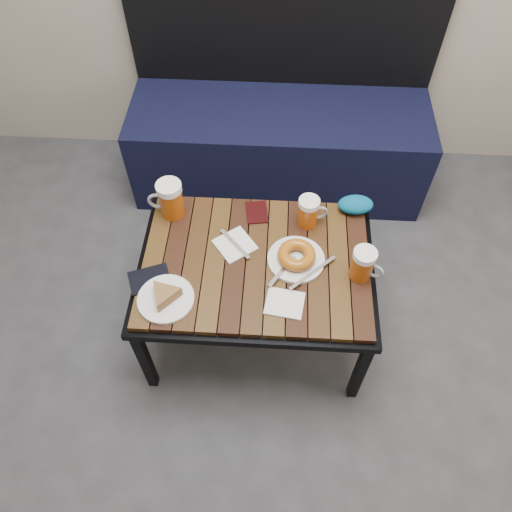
# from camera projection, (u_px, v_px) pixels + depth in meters

# --- Properties ---
(bench) EXTENTS (1.40, 0.50, 0.95)m
(bench) POSITION_uv_depth(u_px,v_px,m) (279.00, 137.00, 2.44)
(bench) COLOR black
(bench) RESTS_ON ground
(cafe_table) EXTENTS (0.84, 0.62, 0.47)m
(cafe_table) POSITION_uv_depth(u_px,v_px,m) (256.00, 268.00, 1.79)
(cafe_table) COLOR black
(cafe_table) RESTS_ON ground
(beer_mug_left) EXTENTS (0.14, 0.09, 0.15)m
(beer_mug_left) POSITION_uv_depth(u_px,v_px,m) (170.00, 199.00, 1.83)
(beer_mug_left) COLOR #A4450D
(beer_mug_left) RESTS_ON cafe_table
(beer_mug_centre) EXTENTS (0.12, 0.09, 0.12)m
(beer_mug_centre) POSITION_uv_depth(u_px,v_px,m) (309.00, 212.00, 1.81)
(beer_mug_centre) COLOR #A4450D
(beer_mug_centre) RESTS_ON cafe_table
(beer_mug_right) EXTENTS (0.12, 0.10, 0.13)m
(beer_mug_right) POSITION_uv_depth(u_px,v_px,m) (363.00, 264.00, 1.67)
(beer_mug_right) COLOR #A4450D
(beer_mug_right) RESTS_ON cafe_table
(plate_pie) EXTENTS (0.19, 0.19, 0.05)m
(plate_pie) POSITION_uv_depth(u_px,v_px,m) (165.00, 297.00, 1.65)
(plate_pie) COLOR white
(plate_pie) RESTS_ON cafe_table
(plate_bagel) EXTENTS (0.24, 0.23, 0.06)m
(plate_bagel) POSITION_uv_depth(u_px,v_px,m) (296.00, 257.00, 1.74)
(plate_bagel) COLOR white
(plate_bagel) RESTS_ON cafe_table
(napkin_left) EXTENTS (0.17, 0.17, 0.01)m
(napkin_left) POSITION_uv_depth(u_px,v_px,m) (235.00, 245.00, 1.79)
(napkin_left) COLOR white
(napkin_left) RESTS_ON cafe_table
(napkin_right) EXTENTS (0.14, 0.12, 0.01)m
(napkin_right) POSITION_uv_depth(u_px,v_px,m) (285.00, 303.00, 1.65)
(napkin_right) COLOR white
(napkin_right) RESTS_ON cafe_table
(passport_navy) EXTENTS (0.16, 0.14, 0.01)m
(passport_navy) POSITION_uv_depth(u_px,v_px,m) (150.00, 279.00, 1.71)
(passport_navy) COLOR black
(passport_navy) RESTS_ON cafe_table
(passport_burgundy) EXTENTS (0.10, 0.12, 0.01)m
(passport_burgundy) POSITION_uv_depth(u_px,v_px,m) (257.00, 212.00, 1.89)
(passport_burgundy) COLOR black
(passport_burgundy) RESTS_ON cafe_table
(knit_pouch) EXTENTS (0.14, 0.10, 0.06)m
(knit_pouch) POSITION_uv_depth(u_px,v_px,m) (355.00, 205.00, 1.87)
(knit_pouch) COLOR navy
(knit_pouch) RESTS_ON cafe_table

